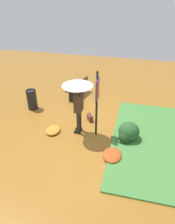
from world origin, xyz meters
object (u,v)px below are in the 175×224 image
at_px(handbag, 90,118).
at_px(trash_bin, 32,99).
at_px(person_with_umbrella, 78,93).
at_px(info_sign_post, 97,97).
at_px(park_bench, 77,88).

relative_size(handbag, trash_bin, 0.44).
relative_size(person_with_umbrella, info_sign_post, 0.89).
height_order(handbag, park_bench, park_bench).
bearing_deg(trash_bin, info_sign_post, 69.19).
bearing_deg(handbag, park_bench, -151.55).
height_order(park_bench, trash_bin, trash_bin).
xyz_separation_m(park_bench, trash_bin, (1.58, -1.49, 0.02)).
height_order(info_sign_post, trash_bin, info_sign_post).
bearing_deg(trash_bin, handbag, 82.46).
xyz_separation_m(handbag, park_bench, (-1.92, -1.04, 0.28)).
bearing_deg(info_sign_post, trash_bin, -110.81).
height_order(info_sign_post, handbag, info_sign_post).
xyz_separation_m(person_with_umbrella, info_sign_post, (-0.09, 0.60, -0.11)).
relative_size(person_with_umbrella, handbag, 5.53).
xyz_separation_m(person_with_umbrella, park_bench, (-2.79, -0.85, -1.15)).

